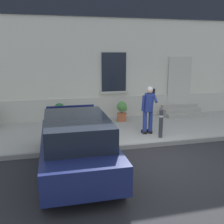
{
  "coord_description": "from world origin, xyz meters",
  "views": [
    {
      "loc": [
        -2.71,
        -6.61,
        3.05
      ],
      "look_at": [
        -0.68,
        1.6,
        1.1
      ],
      "focal_mm": 41.56,
      "sensor_mm": 36.0,
      "label": 1
    }
  ],
  "objects_px": {
    "person_on_phone": "(148,107)",
    "hatchback_car_navy": "(77,143)",
    "planter_cream": "(60,113)",
    "bollard_near_person": "(161,122)",
    "planter_terracotta": "(122,111)"
  },
  "relations": [
    {
      "from": "hatchback_car_navy",
      "to": "person_on_phone",
      "type": "height_order",
      "value": "person_on_phone"
    },
    {
      "from": "hatchback_car_navy",
      "to": "bollard_near_person",
      "type": "distance_m",
      "value": 3.5
    },
    {
      "from": "person_on_phone",
      "to": "bollard_near_person",
      "type": "bearing_deg",
      "value": -65.67
    },
    {
      "from": "hatchback_car_navy",
      "to": "planter_cream",
      "type": "distance_m",
      "value": 4.36
    },
    {
      "from": "person_on_phone",
      "to": "hatchback_car_navy",
      "type": "bearing_deg",
      "value": -147.36
    },
    {
      "from": "hatchback_car_navy",
      "to": "person_on_phone",
      "type": "xyz_separation_m",
      "value": [
        2.81,
        2.16,
        0.36
      ]
    },
    {
      "from": "bollard_near_person",
      "to": "person_on_phone",
      "type": "distance_m",
      "value": 0.72
    },
    {
      "from": "planter_cream",
      "to": "planter_terracotta",
      "type": "relative_size",
      "value": 1.0
    },
    {
      "from": "bollard_near_person",
      "to": "hatchback_car_navy",
      "type": "bearing_deg",
      "value": -151.66
    },
    {
      "from": "person_on_phone",
      "to": "planter_terracotta",
      "type": "relative_size",
      "value": 2.03
    },
    {
      "from": "hatchback_car_navy",
      "to": "planter_cream",
      "type": "height_order",
      "value": "hatchback_car_navy"
    },
    {
      "from": "hatchback_car_navy",
      "to": "bollard_near_person",
      "type": "xyz_separation_m",
      "value": [
        3.08,
        1.66,
        -0.08
      ]
    },
    {
      "from": "planter_cream",
      "to": "planter_terracotta",
      "type": "bearing_deg",
      "value": -4.48
    },
    {
      "from": "hatchback_car_navy",
      "to": "planter_cream",
      "type": "relative_size",
      "value": 4.75
    },
    {
      "from": "person_on_phone",
      "to": "planter_terracotta",
      "type": "distance_m",
      "value": 2.1
    }
  ]
}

